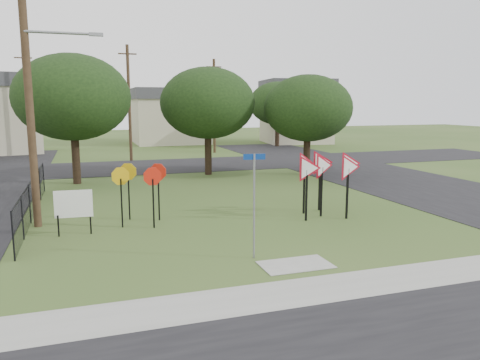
% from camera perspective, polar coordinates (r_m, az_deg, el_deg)
% --- Properties ---
extents(ground, '(140.00, 140.00, 0.00)m').
position_cam_1_polar(ground, '(15.65, 3.02, -7.52)').
color(ground, '#324D1C').
extents(sidewalk, '(30.00, 1.60, 0.02)m').
position_cam_1_polar(sidewalk, '(12.06, 10.53, -12.85)').
color(sidewalk, gray).
rests_on(sidewalk, ground).
extents(planting_strip, '(30.00, 0.80, 0.02)m').
position_cam_1_polar(planting_strip, '(11.11, 13.62, -14.96)').
color(planting_strip, '#324D1C').
rests_on(planting_strip, ground).
extents(street_right, '(8.00, 50.00, 0.02)m').
position_cam_1_polar(street_right, '(29.99, 17.52, 0.22)').
color(street_right, black).
rests_on(street_right, ground).
extents(street_far, '(60.00, 8.00, 0.02)m').
position_cam_1_polar(street_far, '(34.67, -9.17, 1.71)').
color(street_far, black).
rests_on(street_far, ground).
extents(curb_pad, '(2.00, 1.20, 0.02)m').
position_cam_1_polar(curb_pad, '(13.55, 6.79, -10.23)').
color(curb_pad, gray).
rests_on(curb_pad, ground).
extents(street_name_sign, '(0.64, 0.11, 3.10)m').
position_cam_1_polar(street_name_sign, '(13.59, 1.73, -2.38)').
color(street_name_sign, gray).
rests_on(street_name_sign, ground).
extents(stop_sign_cluster, '(2.11, 1.73, 2.26)m').
position_cam_1_polar(stop_sign_cluster, '(17.96, -12.09, 0.03)').
color(stop_sign_cluster, black).
rests_on(stop_sign_cluster, ground).
extents(yield_sign_cluster, '(3.39, 1.83, 2.64)m').
position_cam_1_polar(yield_sign_cluster, '(19.17, 10.33, 1.38)').
color(yield_sign_cluster, black).
rests_on(yield_sign_cluster, ground).
extents(info_board, '(1.27, 0.13, 1.59)m').
position_cam_1_polar(info_board, '(17.12, -19.63, -2.95)').
color(info_board, black).
rests_on(info_board, ground).
extents(utility_pole_main, '(3.55, 0.33, 10.00)m').
position_cam_1_polar(utility_pole_main, '(18.51, -24.24, 10.63)').
color(utility_pole_main, '#463320').
rests_on(utility_pole_main, ground).
extents(far_pole_a, '(1.40, 0.24, 9.00)m').
position_cam_1_polar(far_pole_a, '(38.09, -13.36, 9.18)').
color(far_pole_a, '#463320').
rests_on(far_pole_a, ground).
extents(far_pole_b, '(1.40, 0.24, 8.50)m').
position_cam_1_polar(far_pole_b, '(43.48, -3.16, 9.07)').
color(far_pole_b, '#463320').
rests_on(far_pole_b, ground).
extents(far_pole_c, '(1.40, 0.24, 9.00)m').
position_cam_1_polar(far_pole_c, '(44.15, -24.60, 8.58)').
color(far_pole_c, '#463320').
rests_on(far_pole_c, ground).
extents(fence_run, '(0.05, 11.55, 1.50)m').
position_cam_1_polar(fence_run, '(20.63, -23.96, -1.95)').
color(fence_run, black).
rests_on(fence_run, ground).
extents(house_mid, '(8.40, 8.40, 6.20)m').
position_cam_1_polar(house_mid, '(54.77, -8.55, 7.78)').
color(house_mid, '#BEB698').
rests_on(house_mid, ground).
extents(house_right, '(8.30, 8.30, 7.20)m').
position_cam_1_polar(house_right, '(55.19, 6.82, 8.35)').
color(house_right, '#BEB698').
rests_on(house_right, ground).
extents(tree_near_left, '(6.40, 6.40, 7.27)m').
position_cam_1_polar(tree_near_left, '(27.93, -19.75, 9.45)').
color(tree_near_left, black).
rests_on(tree_near_left, ground).
extents(tree_near_mid, '(6.00, 6.00, 6.80)m').
position_cam_1_polar(tree_near_mid, '(29.88, -3.97, 9.32)').
color(tree_near_mid, black).
rests_on(tree_near_mid, ground).
extents(tree_near_right, '(5.60, 5.60, 6.33)m').
position_cam_1_polar(tree_near_right, '(30.13, 8.27, 8.65)').
color(tree_near_right, black).
rests_on(tree_near_right, ground).
extents(tree_far_right, '(6.00, 6.00, 6.80)m').
position_cam_1_polar(tree_far_right, '(49.90, 4.61, 9.31)').
color(tree_far_right, black).
rests_on(tree_far_right, ground).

